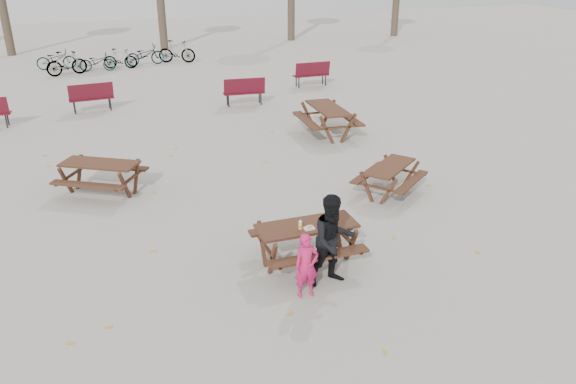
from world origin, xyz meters
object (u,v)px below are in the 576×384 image
object	(u,v)px
soda_bottle	(300,225)
picnic_table_far	(327,121)
food_tray	(309,228)
child	(306,266)
main_picnic_table	(307,234)
picnic_table_east	(389,179)
picnic_table_north	(101,178)
adult	(333,240)

from	to	relation	value
soda_bottle	picnic_table_far	bearing A→B (deg)	63.03
food_tray	child	distance (m)	0.91
main_picnic_table	soda_bottle	bearing A→B (deg)	-145.52
food_tray	picnic_table_east	bearing A→B (deg)	39.52
picnic_table_north	picnic_table_far	distance (m)	7.17
picnic_table_far	child	bearing A→B (deg)	157.10
child	picnic_table_north	distance (m)	6.31
main_picnic_table	picnic_table_east	distance (m)	3.78
adult	picnic_table_east	size ratio (longest dim) A/B	1.02
adult	picnic_table_far	distance (m)	8.37
food_tray	child	size ratio (longest dim) A/B	0.16
picnic_table_far	food_tray	bearing A→B (deg)	156.96
main_picnic_table	picnic_table_far	bearing A→B (deg)	63.76
child	soda_bottle	bearing A→B (deg)	77.24
child	picnic_table_east	bearing A→B (deg)	45.86
main_picnic_table	picnic_table_east	world-z (taller)	main_picnic_table
soda_bottle	adult	distance (m)	0.73
picnic_table_east	picnic_table_far	world-z (taller)	picnic_table_far
main_picnic_table	child	xyz separation A→B (m)	(-0.39, -0.99, -0.02)
child	adult	bearing A→B (deg)	23.20
child	picnic_table_north	bearing A→B (deg)	119.53
adult	picnic_table_north	world-z (taller)	adult
picnic_table_east	adult	bearing A→B (deg)	-169.86
main_picnic_table	food_tray	bearing A→B (deg)	-98.77
soda_bottle	adult	world-z (taller)	adult
soda_bottle	picnic_table_far	world-z (taller)	soda_bottle
food_tray	picnic_table_far	world-z (taller)	picnic_table_far
food_tray	picnic_table_far	distance (m)	7.92
picnic_table_east	picnic_table_far	xyz separation A→B (m)	(0.43, 4.63, 0.09)
food_tray	adult	xyz separation A→B (m)	(0.20, -0.58, 0.03)
picnic_table_far	soda_bottle	bearing A→B (deg)	155.82
picnic_table_north	adult	bearing A→B (deg)	-25.22
main_picnic_table	picnic_table_north	xyz separation A→B (m)	(-3.35, 4.59, -0.21)
main_picnic_table	adult	bearing A→B (deg)	-77.77
picnic_table_north	food_tray	bearing A→B (deg)	-23.67
main_picnic_table	picnic_table_far	xyz separation A→B (m)	(3.42, 6.94, -0.15)
adult	picnic_table_north	size ratio (longest dim) A/B	0.92
child	main_picnic_table	bearing A→B (deg)	69.91
soda_bottle	child	bearing A→B (deg)	-104.37
child	picnic_table_far	xyz separation A→B (m)	(3.81, 7.93, -0.13)
soda_bottle	picnic_table_north	world-z (taller)	soda_bottle
food_tray	picnic_table_east	distance (m)	3.94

